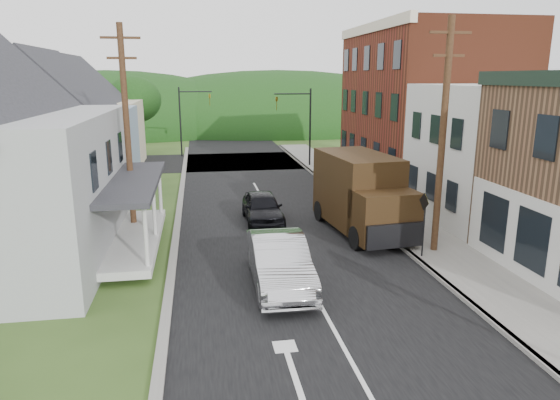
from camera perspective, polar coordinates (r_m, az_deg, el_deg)
name	(u,v)px	position (r m, az deg, el deg)	size (l,w,h in m)	color
ground	(318,300)	(16.07, 4.32, -11.37)	(120.00, 120.00, 0.00)	#2D4719
road	(271,216)	(25.30, -0.98, -1.80)	(9.00, 90.00, 0.02)	black
cross_road	(242,161)	(41.82, -4.39, 4.44)	(60.00, 9.00, 0.02)	black
sidewalk_right	(397,220)	(24.96, 13.24, -2.22)	(2.80, 55.00, 0.15)	slate
curb_right	(371,221)	(24.49, 10.31, -2.38)	(0.20, 55.00, 0.15)	slate
curb_left	(177,231)	(23.15, -11.73, -3.45)	(0.30, 55.00, 0.12)	slate
storefront_white	(512,154)	(26.44, 24.97, 4.79)	(8.00, 7.00, 6.50)	silver
storefront_red	(426,106)	(34.50, 16.40, 10.28)	(8.00, 12.00, 10.00)	maroon
house_blue	(69,132)	(32.15, -22.92, 7.19)	(7.14, 8.16, 7.28)	#8093AE
house_cream	(91,119)	(41.01, -20.76, 8.61)	(7.14, 8.16, 7.28)	beige
utility_pole_right	(443,136)	(19.95, 18.08, 6.92)	(1.60, 0.26, 9.00)	#472D19
utility_pole_left	(127,130)	(22.41, -17.08, 7.69)	(1.60, 0.26, 9.00)	#472D19
traffic_signal_right	(301,118)	(38.53, 2.45, 9.29)	(2.87, 0.20, 6.00)	black
traffic_signal_left	(188,113)	(44.72, -10.46, 9.72)	(2.87, 0.20, 6.00)	black
tree_left_d	(134,100)	(46.47, -16.40, 10.93)	(4.80, 4.80, 6.94)	#382616
forested_ridge	(224,128)	(69.53, -6.45, 8.17)	(90.00, 30.00, 16.00)	#14330F
silver_sedan	(279,262)	(16.73, -0.08, -7.13)	(1.79, 5.13, 1.69)	silver
dark_sedan	(263,208)	(23.94, -2.01, -0.90)	(1.73, 4.31, 1.47)	black
delivery_van	(362,194)	(22.51, 9.32, 0.67)	(3.14, 6.46, 3.49)	black
warning_sign	(424,216)	(19.57, 16.13, -1.77)	(0.13, 0.69, 2.50)	black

